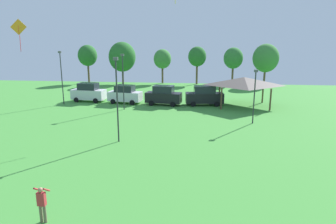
{
  "coord_description": "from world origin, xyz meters",
  "views": [
    {
      "loc": [
        2.44,
        2.65,
        7.91
      ],
      "look_at": [
        0.81,
        16.85,
        4.51
      ],
      "focal_mm": 32.0,
      "sensor_mm": 36.0,
      "label": 1
    }
  ],
  "objects_px": {
    "light_post_0": "(117,96)",
    "light_post_1": "(123,79)",
    "light_post_3": "(62,75)",
    "parked_car_third_from_left": "(164,96)",
    "person_standing_near_foreground": "(42,202)",
    "treeline_tree_0": "(88,56)",
    "treeline_tree_5": "(266,58)",
    "treeline_tree_3": "(197,57)",
    "treeline_tree_1": "(122,57)",
    "treeline_tree_4": "(233,58)",
    "parked_car_rightmost_in_row": "(204,96)",
    "park_pavilion": "(244,81)",
    "parked_car_second_from_left": "(125,94)",
    "parked_car_leftmost": "(89,92)",
    "light_post_2": "(255,93)",
    "treeline_tree_2": "(162,59)",
    "kite_flying_5": "(19,28)"
  },
  "relations": [
    {
      "from": "treeline_tree_0",
      "to": "person_standing_near_foreground",
      "type": "bearing_deg",
      "value": -71.48
    },
    {
      "from": "parked_car_leftmost",
      "to": "light_post_0",
      "type": "xyz_separation_m",
      "value": [
        8.49,
        -15.67,
        2.55
      ]
    },
    {
      "from": "parked_car_leftmost",
      "to": "treeline_tree_2",
      "type": "xyz_separation_m",
      "value": [
        7.5,
        18.69,
        3.37
      ]
    },
    {
      "from": "treeline_tree_4",
      "to": "parked_car_third_from_left",
      "type": "bearing_deg",
      "value": -117.84
    },
    {
      "from": "parked_car_rightmost_in_row",
      "to": "treeline_tree_0",
      "type": "bearing_deg",
      "value": 133.77
    },
    {
      "from": "light_post_2",
      "to": "treeline_tree_0",
      "type": "xyz_separation_m",
      "value": [
        -26.83,
        26.4,
        2.17
      ]
    },
    {
      "from": "parked_car_leftmost",
      "to": "parked_car_third_from_left",
      "type": "distance_m",
      "value": 10.33
    },
    {
      "from": "kite_flying_5",
      "to": "treeline_tree_1",
      "type": "relative_size",
      "value": 0.42
    },
    {
      "from": "parked_car_rightmost_in_row",
      "to": "treeline_tree_5",
      "type": "distance_m",
      "value": 21.83
    },
    {
      "from": "light_post_0",
      "to": "treeline_tree_3",
      "type": "bearing_deg",
      "value": 80.66
    },
    {
      "from": "treeline_tree_1",
      "to": "treeline_tree_4",
      "type": "bearing_deg",
      "value": 3.53
    },
    {
      "from": "kite_flying_5",
      "to": "parked_car_leftmost",
      "type": "xyz_separation_m",
      "value": [
        3.71,
        8.31,
        -7.94
      ]
    },
    {
      "from": "parked_car_leftmost",
      "to": "treeline_tree_5",
      "type": "distance_m",
      "value": 31.97
    },
    {
      "from": "light_post_3",
      "to": "parked_car_third_from_left",
      "type": "bearing_deg",
      "value": 4.71
    },
    {
      "from": "park_pavilion",
      "to": "treeline_tree_4",
      "type": "xyz_separation_m",
      "value": [
        0.45,
        19.08,
        1.74
      ]
    },
    {
      "from": "treeline_tree_2",
      "to": "treeline_tree_5",
      "type": "relative_size",
      "value": 0.86
    },
    {
      "from": "light_post_0",
      "to": "light_post_1",
      "type": "xyz_separation_m",
      "value": [
        -2.54,
        11.41,
        -0.12
      ]
    },
    {
      "from": "parked_car_leftmost",
      "to": "light_post_3",
      "type": "xyz_separation_m",
      "value": [
        -2.52,
        -2.19,
        2.54
      ]
    },
    {
      "from": "light_post_2",
      "to": "treeline_tree_2",
      "type": "distance_m",
      "value": 30.28
    },
    {
      "from": "kite_flying_5",
      "to": "parked_car_rightmost_in_row",
      "type": "xyz_separation_m",
      "value": [
        19.1,
        7.59,
        -7.95
      ]
    },
    {
      "from": "parked_car_third_from_left",
      "to": "treeline_tree_4",
      "type": "distance_m",
      "value": 22.48
    },
    {
      "from": "treeline_tree_5",
      "to": "person_standing_near_foreground",
      "type": "bearing_deg",
      "value": -112.05
    },
    {
      "from": "park_pavilion",
      "to": "treeline_tree_1",
      "type": "xyz_separation_m",
      "value": [
        -20.05,
        17.82,
        1.94
      ]
    },
    {
      "from": "treeline_tree_4",
      "to": "treeline_tree_5",
      "type": "distance_m",
      "value": 5.68
    },
    {
      "from": "light_post_2",
      "to": "light_post_3",
      "type": "xyz_separation_m",
      "value": [
        -22.63,
        6.62,
        0.73
      ]
    },
    {
      "from": "light_post_1",
      "to": "treeline_tree_3",
      "type": "xyz_separation_m",
      "value": [
        8.09,
        22.33,
        1.43
      ]
    },
    {
      "from": "park_pavilion",
      "to": "treeline_tree_3",
      "type": "distance_m",
      "value": 19.75
    },
    {
      "from": "parked_car_rightmost_in_row",
      "to": "light_post_1",
      "type": "bearing_deg",
      "value": -166.06
    },
    {
      "from": "treeline_tree_4",
      "to": "park_pavilion",
      "type": "bearing_deg",
      "value": -91.34
    },
    {
      "from": "light_post_0",
      "to": "treeline_tree_0",
      "type": "relative_size",
      "value": 0.93
    },
    {
      "from": "park_pavilion",
      "to": "treeline_tree_5",
      "type": "height_order",
      "value": "treeline_tree_5"
    },
    {
      "from": "park_pavilion",
      "to": "light_post_0",
      "type": "relative_size",
      "value": 1.08
    },
    {
      "from": "kite_flying_5",
      "to": "parked_car_second_from_left",
      "type": "height_order",
      "value": "kite_flying_5"
    },
    {
      "from": "light_post_3",
      "to": "treeline_tree_5",
      "type": "relative_size",
      "value": 0.9
    },
    {
      "from": "parked_car_third_from_left",
      "to": "light_post_0",
      "type": "relative_size",
      "value": 0.69
    },
    {
      "from": "light_post_0",
      "to": "light_post_2",
      "type": "xyz_separation_m",
      "value": [
        11.62,
        6.86,
        -0.74
      ]
    },
    {
      "from": "treeline_tree_1",
      "to": "parked_car_second_from_left",
      "type": "bearing_deg",
      "value": -74.31
    },
    {
      "from": "treeline_tree_3",
      "to": "light_post_2",
      "type": "bearing_deg",
      "value": -77.27
    },
    {
      "from": "light_post_0",
      "to": "treeline_tree_5",
      "type": "height_order",
      "value": "treeline_tree_5"
    },
    {
      "from": "person_standing_near_foreground",
      "to": "treeline_tree_0",
      "type": "bearing_deg",
      "value": 82.22
    },
    {
      "from": "light_post_1",
      "to": "treeline_tree_2",
      "type": "distance_m",
      "value": 23.01
    },
    {
      "from": "light_post_3",
      "to": "kite_flying_5",
      "type": "bearing_deg",
      "value": -101.04
    },
    {
      "from": "parked_car_rightmost_in_row",
      "to": "treeline_tree_2",
      "type": "distance_m",
      "value": 21.22
    },
    {
      "from": "treeline_tree_1",
      "to": "person_standing_near_foreground",
      "type": "bearing_deg",
      "value": -79.67
    },
    {
      "from": "person_standing_near_foreground",
      "to": "parked_car_second_from_left",
      "type": "distance_m",
      "value": 26.42
    },
    {
      "from": "parked_car_second_from_left",
      "to": "light_post_2",
      "type": "height_order",
      "value": "light_post_2"
    },
    {
      "from": "parked_car_rightmost_in_row",
      "to": "treeline_tree_1",
      "type": "relative_size",
      "value": 0.63
    },
    {
      "from": "parked_car_second_from_left",
      "to": "light_post_1",
      "type": "bearing_deg",
      "value": -69.95
    },
    {
      "from": "parked_car_leftmost",
      "to": "treeline_tree_5",
      "type": "xyz_separation_m",
      "value": [
        26.26,
        17.84,
        3.7
      ]
    },
    {
      "from": "kite_flying_5",
      "to": "parked_car_second_from_left",
      "type": "relative_size",
      "value": 0.74
    }
  ]
}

